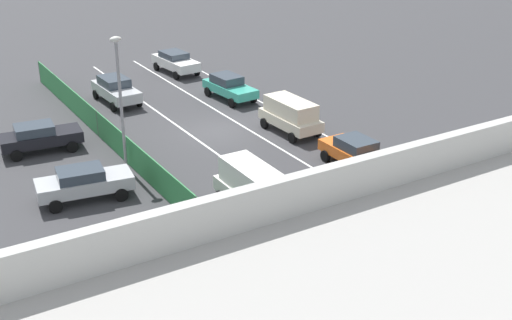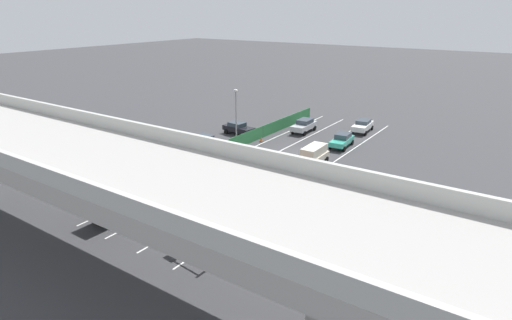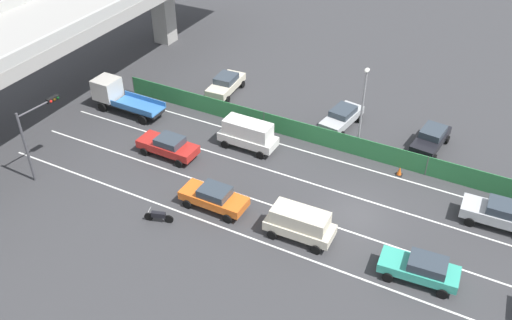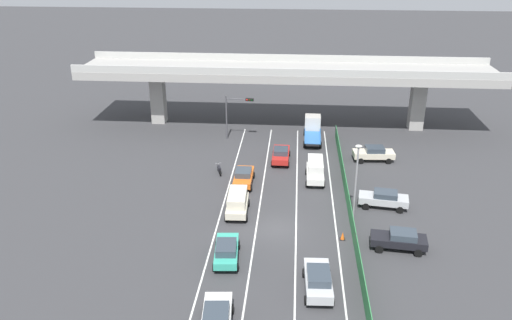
{
  "view_description": "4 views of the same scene",
  "coord_description": "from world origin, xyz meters",
  "px_view_note": "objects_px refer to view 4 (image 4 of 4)",
  "views": [
    {
      "loc": [
        17.59,
        33.43,
        14.49
      ],
      "look_at": [
        2.87,
        9.2,
        2.15
      ],
      "focal_mm": 46.59,
      "sensor_mm": 36.0,
      "label": 1
    },
    {
      "loc": [
        -22.74,
        41.4,
        15.81
      ],
      "look_at": [
        -1.4,
        10.16,
        2.33
      ],
      "focal_mm": 29.72,
      "sensor_mm": 36.0,
      "label": 2
    },
    {
      "loc": [
        -27.64,
        -7.11,
        24.5
      ],
      "look_at": [
        0.35,
        7.62,
        1.66
      ],
      "focal_mm": 39.32,
      "sensor_mm": 36.0,
      "label": 3
    },
    {
      "loc": [
        1.36,
        -39.33,
        23.24
      ],
      "look_at": [
        -2.48,
        9.26,
        2.45
      ],
      "focal_mm": 36.77,
      "sensor_mm": 36.0,
      "label": 4
    }
  ],
  "objects_px": {
    "car_sedan_red": "(281,154)",
    "car_van_white": "(315,169)",
    "car_taxi_teal": "(226,250)",
    "traffic_light": "(236,109)",
    "motorcycle": "(219,169)",
    "street_lamp": "(356,175)",
    "parked_sedan_cream": "(374,153)",
    "traffic_cone": "(343,236)",
    "car_taxi_orange": "(244,176)",
    "car_sedan_silver": "(318,280)",
    "parked_wagon_silver": "(384,198)",
    "car_hatchback_white": "(216,318)",
    "car_van_cream": "(237,202)",
    "flatbed_truck_blue": "(313,128)",
    "parked_sedan_dark": "(400,239)"
  },
  "relations": [
    {
      "from": "motorcycle",
      "to": "traffic_light",
      "type": "relative_size",
      "value": 0.34
    },
    {
      "from": "car_van_cream",
      "to": "motorcycle",
      "type": "relative_size",
      "value": 2.31
    },
    {
      "from": "car_van_white",
      "to": "car_van_cream",
      "type": "relative_size",
      "value": 1.03
    },
    {
      "from": "parked_sedan_dark",
      "to": "flatbed_truck_blue",
      "type": "bearing_deg",
      "value": 104.55
    },
    {
      "from": "car_sedan_red",
      "to": "car_van_white",
      "type": "bearing_deg",
      "value": -52.4
    },
    {
      "from": "car_van_white",
      "to": "street_lamp",
      "type": "xyz_separation_m",
      "value": [
        3.22,
        -7.65,
        3.02
      ]
    },
    {
      "from": "car_van_white",
      "to": "flatbed_truck_blue",
      "type": "height_order",
      "value": "flatbed_truck_blue"
    },
    {
      "from": "car_van_cream",
      "to": "traffic_cone",
      "type": "bearing_deg",
      "value": -22.07
    },
    {
      "from": "car_taxi_teal",
      "to": "car_taxi_orange",
      "type": "distance_m",
      "value": 13.71
    },
    {
      "from": "car_sedan_red",
      "to": "car_taxi_teal",
      "type": "height_order",
      "value": "car_taxi_teal"
    },
    {
      "from": "parked_wagon_silver",
      "to": "parked_sedan_cream",
      "type": "xyz_separation_m",
      "value": [
        0.49,
        11.12,
        0.01
      ]
    },
    {
      "from": "car_taxi_teal",
      "to": "traffic_light",
      "type": "distance_m",
      "value": 26.69
    },
    {
      "from": "traffic_cone",
      "to": "car_taxi_orange",
      "type": "bearing_deg",
      "value": 133.15
    },
    {
      "from": "car_van_white",
      "to": "car_sedan_silver",
      "type": "distance_m",
      "value": 18.4
    },
    {
      "from": "street_lamp",
      "to": "car_van_white",
      "type": "bearing_deg",
      "value": 112.81
    },
    {
      "from": "car_van_cream",
      "to": "parked_wagon_silver",
      "type": "distance_m",
      "value": 13.62
    },
    {
      "from": "car_taxi_orange",
      "to": "parked_sedan_cream",
      "type": "bearing_deg",
      "value": 27.43
    },
    {
      "from": "car_sedan_silver",
      "to": "car_taxi_orange",
      "type": "xyz_separation_m",
      "value": [
        -7.01,
        17.01,
        -0.07
      ]
    },
    {
      "from": "car_van_white",
      "to": "traffic_cone",
      "type": "xyz_separation_m",
      "value": [
        2.03,
        -11.29,
        -0.96
      ]
    },
    {
      "from": "car_sedan_red",
      "to": "car_van_cream",
      "type": "relative_size",
      "value": 1.07
    },
    {
      "from": "parked_sedan_dark",
      "to": "car_taxi_orange",
      "type": "bearing_deg",
      "value": 141.27
    },
    {
      "from": "car_sedan_silver",
      "to": "flatbed_truck_blue",
      "type": "height_order",
      "value": "flatbed_truck_blue"
    },
    {
      "from": "car_van_cream",
      "to": "street_lamp",
      "type": "bearing_deg",
      "value": -0.58
    },
    {
      "from": "parked_wagon_silver",
      "to": "street_lamp",
      "type": "height_order",
      "value": "street_lamp"
    },
    {
      "from": "car_taxi_orange",
      "to": "car_van_cream",
      "type": "bearing_deg",
      "value": -89.54
    },
    {
      "from": "car_sedan_red",
      "to": "car_hatchback_white",
      "type": "distance_m",
      "value": 27.92
    },
    {
      "from": "traffic_light",
      "to": "traffic_cone",
      "type": "xyz_separation_m",
      "value": [
        11.51,
        -22.61,
        -3.59
      ]
    },
    {
      "from": "car_sedan_silver",
      "to": "street_lamp",
      "type": "bearing_deg",
      "value": 72.15
    },
    {
      "from": "car_sedan_red",
      "to": "parked_sedan_cream",
      "type": "relative_size",
      "value": 1.01
    },
    {
      "from": "car_taxi_teal",
      "to": "flatbed_truck_blue",
      "type": "bearing_deg",
      "value": 75.43
    },
    {
      "from": "car_taxi_teal",
      "to": "car_sedan_silver",
      "type": "xyz_separation_m",
      "value": [
        6.96,
        -3.29,
        0.05
      ]
    },
    {
      "from": "parked_sedan_dark",
      "to": "street_lamp",
      "type": "relative_size",
      "value": 0.65
    },
    {
      "from": "parked_sedan_dark",
      "to": "parked_sedan_cream",
      "type": "relative_size",
      "value": 0.99
    },
    {
      "from": "parked_sedan_dark",
      "to": "car_hatchback_white",
      "type": "bearing_deg",
      "value": -141.42
    },
    {
      "from": "parked_wagon_silver",
      "to": "parked_sedan_cream",
      "type": "relative_size",
      "value": 1.01
    },
    {
      "from": "traffic_cone",
      "to": "street_lamp",
      "type": "bearing_deg",
      "value": 71.88
    },
    {
      "from": "car_sedan_silver",
      "to": "street_lamp",
      "type": "distance_m",
      "value": 11.77
    },
    {
      "from": "parked_wagon_silver",
      "to": "traffic_light",
      "type": "height_order",
      "value": "traffic_light"
    },
    {
      "from": "traffic_light",
      "to": "street_lamp",
      "type": "bearing_deg",
      "value": -56.2
    },
    {
      "from": "car_sedan_silver",
      "to": "street_lamp",
      "type": "height_order",
      "value": "street_lamp"
    },
    {
      "from": "flatbed_truck_blue",
      "to": "car_hatchback_white",
      "type": "bearing_deg",
      "value": -100.83
    },
    {
      "from": "car_sedan_red",
      "to": "car_hatchback_white",
      "type": "bearing_deg",
      "value": -96.43
    },
    {
      "from": "car_sedan_silver",
      "to": "motorcycle",
      "type": "relative_size",
      "value": 2.5
    },
    {
      "from": "car_sedan_red",
      "to": "flatbed_truck_blue",
      "type": "relative_size",
      "value": 0.74
    },
    {
      "from": "flatbed_truck_blue",
      "to": "car_van_white",
      "type": "bearing_deg",
      "value": -89.92
    },
    {
      "from": "flatbed_truck_blue",
      "to": "parked_sedan_dark",
      "type": "bearing_deg",
      "value": -75.45
    },
    {
      "from": "traffic_cone",
      "to": "car_sedan_silver",
      "type": "bearing_deg",
      "value": -107.71
    },
    {
      "from": "street_lamp",
      "to": "parked_sedan_cream",
      "type": "bearing_deg",
      "value": 75.52
    },
    {
      "from": "car_van_cream",
      "to": "flatbed_truck_blue",
      "type": "relative_size",
      "value": 0.69
    },
    {
      "from": "car_taxi_orange",
      "to": "parked_sedan_cream",
      "type": "relative_size",
      "value": 0.98
    }
  ]
}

